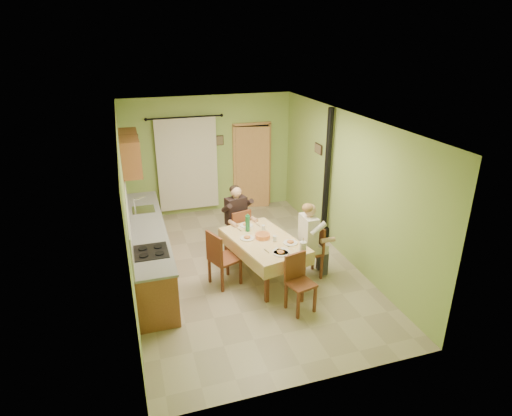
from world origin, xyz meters
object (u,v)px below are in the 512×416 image
object	(u,v)px
dining_table	(264,258)
man_right	(310,232)
man_far	(237,213)
chair_near	(300,294)
stove_flue	(326,196)
chair_left	(224,269)
chair_right	(309,261)
chair_far	(238,240)

from	to	relation	value
dining_table	man_right	bearing A→B (deg)	-27.05
dining_table	man_far	bearing A→B (deg)	89.28
chair_near	man_far	distance (m)	2.25
man_right	stove_flue	world-z (taller)	stove_flue
chair_near	chair_left	bearing A→B (deg)	-62.96
stove_flue	man_right	bearing A→B (deg)	-126.13
chair_right	stove_flue	bearing A→B (deg)	-36.74
chair_far	chair_right	size ratio (longest dim) A/B	1.00
chair_near	chair_left	xyz separation A→B (m)	(-0.96, 1.11, 0.00)
chair_left	man_far	world-z (taller)	man_far
chair_near	stove_flue	world-z (taller)	stove_flue
chair_left	stove_flue	xyz separation A→B (m)	(2.39, 1.01, 0.73)
chair_far	stove_flue	xyz separation A→B (m)	(1.87, -0.00, 0.73)
chair_near	chair_right	distance (m)	1.07
dining_table	chair_near	bearing A→B (deg)	-91.03
chair_far	stove_flue	world-z (taller)	stove_flue
chair_far	chair_near	distance (m)	2.16
chair_near	stove_flue	distance (m)	2.66
dining_table	chair_near	distance (m)	1.14
chair_far	man_right	xyz separation A→B (m)	(1.00, -1.21, 0.59)
man_far	stove_flue	size ratio (longest dim) A/B	0.50
chair_far	stove_flue	distance (m)	2.01
man_far	chair_near	bearing A→B (deg)	-93.15
man_far	man_right	bearing A→B (deg)	-65.67
chair_left	man_far	xyz separation A→B (m)	(0.51, 1.02, 0.59)
chair_right	man_far	xyz separation A→B (m)	(-1.01, 1.22, 0.59)
chair_right	chair_left	distance (m)	1.54
man_right	chair_left	bearing A→B (deg)	81.55
chair_near	stove_flue	xyz separation A→B (m)	(1.43, 2.12, 0.74)
chair_right	stove_flue	size ratio (longest dim) A/B	0.35
man_far	chair_left	bearing A→B (deg)	-131.75
chair_right	man_far	world-z (taller)	man_far
man_far	man_right	xyz separation A→B (m)	(1.00, -1.22, 0.00)
stove_flue	chair_near	bearing A→B (deg)	-124.07
chair_near	man_far	bearing A→B (deg)	-92.07
chair_far	man_right	size ratio (longest dim) A/B	0.70
dining_table	stove_flue	bearing A→B (deg)	18.43
chair_near	stove_flue	bearing A→B (deg)	-138.00
chair_left	stove_flue	distance (m)	2.70
dining_table	man_far	size ratio (longest dim) A/B	1.32
chair_near	man_far	world-z (taller)	man_far
chair_near	dining_table	bearing A→B (deg)	-92.21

